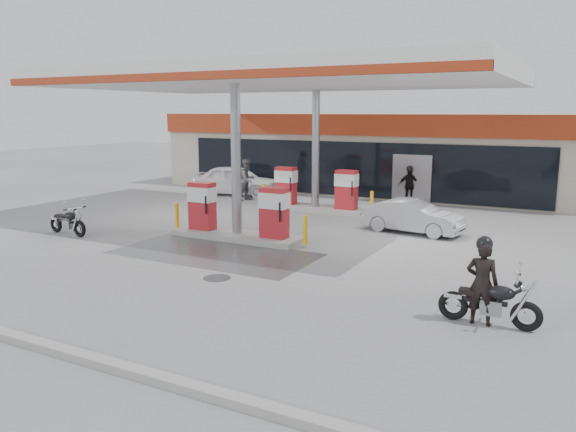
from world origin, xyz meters
name	(u,v)px	position (x,y,z in m)	size (l,w,h in m)	color
ground	(201,252)	(0.00, 0.00, 0.00)	(90.00, 90.00, 0.00)	gray
wet_patch	(214,253)	(0.50, 0.00, 0.00)	(6.00, 3.00, 0.00)	#4C4C4F
drain_cover	(217,278)	(2.00, -2.00, 0.00)	(0.70, 0.70, 0.01)	#38383A
store_building	(379,151)	(0.01, 15.94, 2.01)	(22.00, 8.22, 4.00)	beige
canopy	(281,79)	(0.00, 5.00, 5.27)	(16.00, 10.02, 5.51)	silver
pump_island_near	(237,217)	(0.00, 2.00, 0.71)	(5.14, 1.30, 1.78)	#9E9E99
pump_island_far	(315,194)	(0.00, 8.00, 0.71)	(5.14, 1.30, 1.78)	#9E9E99
main_motorcycle	(491,304)	(8.56, -2.10, 0.45)	(1.96, 0.75, 1.01)	black
biker_main	(482,283)	(8.37, -2.10, 0.84)	(0.61, 0.40, 1.67)	black
parked_motorcycle	(68,222)	(-5.36, -0.22, 0.43)	(1.90, 0.73, 0.97)	black
sedan_white	(236,180)	(-5.42, 10.20, 0.74)	(1.75, 4.36, 1.49)	white
attendant	(247,180)	(-3.99, 9.00, 0.98)	(0.95, 0.74, 1.95)	#545459
hatchback_silver	(413,217)	(4.85, 5.60, 0.57)	(1.20, 3.45, 1.14)	#A7A9AF
parked_car_left	(207,172)	(-10.00, 14.00, 0.59)	(1.65, 4.06, 1.18)	#460F18
parked_car_right	(548,192)	(8.56, 14.00, 0.59)	(1.95, 4.22, 1.17)	#181A53
biker_walking	(409,185)	(2.91, 11.80, 0.81)	(0.95, 0.39, 1.62)	black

